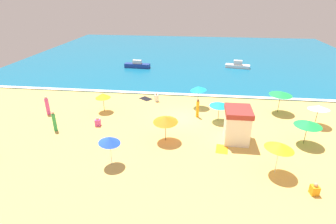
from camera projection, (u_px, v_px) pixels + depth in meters
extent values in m
plane|color=#EDBC60|center=(183.00, 118.00, 25.93)|extent=(60.00, 60.00, 0.00)
cube|color=#146B93|center=(193.00, 55.00, 51.21)|extent=(60.00, 44.00, 0.10)
cube|color=white|center=(187.00, 94.00, 31.58)|extent=(57.00, 0.70, 0.01)
cube|color=white|center=(237.00, 127.00, 21.65)|extent=(1.98, 2.35, 2.41)
cube|color=#A5332D|center=(239.00, 111.00, 21.07)|extent=(2.07, 2.48, 0.40)
cylinder|color=silver|center=(277.00, 158.00, 17.75)|extent=(0.05, 0.05, 2.28)
cone|color=yellow|center=(280.00, 146.00, 17.35)|extent=(2.49, 2.47, 0.61)
cylinder|color=#4C3823|center=(279.00, 102.00, 26.79)|extent=(0.05, 0.05, 2.13)
cone|color=green|center=(281.00, 93.00, 26.40)|extent=(3.13, 3.12, 0.38)
cylinder|color=#4C3823|center=(166.00, 129.00, 21.70)|extent=(0.05, 0.05, 2.12)
cone|color=orange|center=(165.00, 119.00, 21.35)|extent=(2.28, 2.30, 0.63)
cylinder|color=#4C3823|center=(219.00, 112.00, 25.09)|extent=(0.05, 0.05, 1.84)
cone|color=#19B7C6|center=(219.00, 104.00, 24.76)|extent=(2.31, 2.31, 0.43)
cylinder|color=#4C3823|center=(306.00, 133.00, 21.26)|extent=(0.05, 0.05, 1.95)
cone|color=green|center=(308.00, 123.00, 20.91)|extent=(2.98, 2.98, 0.39)
cylinder|color=#4C3823|center=(317.00, 115.00, 24.31)|extent=(0.05, 0.05, 1.86)
cone|color=white|center=(319.00, 107.00, 23.98)|extent=(2.29, 2.31, 0.52)
cylinder|color=silver|center=(111.00, 151.00, 18.67)|extent=(0.05, 0.05, 2.16)
cone|color=blue|center=(110.00, 140.00, 18.30)|extent=(1.93, 1.90, 0.66)
cylinder|color=#4C3823|center=(198.00, 97.00, 28.08)|extent=(0.05, 0.05, 2.23)
cone|color=#19B7C6|center=(198.00, 88.00, 27.68)|extent=(2.20, 2.18, 0.60)
cylinder|color=#4C3823|center=(104.00, 103.00, 27.08)|extent=(0.05, 0.05, 1.88)
cone|color=yellow|center=(103.00, 96.00, 26.76)|extent=(1.88, 1.89, 0.50)
cube|color=white|center=(157.00, 98.00, 29.75)|extent=(0.54, 0.54, 0.75)
sphere|color=#9E6B47|center=(156.00, 94.00, 29.55)|extent=(0.21, 0.21, 0.21)
cylinder|color=#D84CA5|center=(47.00, 106.00, 26.45)|extent=(0.52, 0.52, 1.67)
sphere|color=beige|center=(46.00, 97.00, 26.06)|extent=(0.25, 0.25, 0.25)
cylinder|color=orange|center=(198.00, 109.00, 25.88)|extent=(0.37, 0.37, 1.62)
sphere|color=brown|center=(198.00, 100.00, 25.50)|extent=(0.26, 0.26, 0.26)
cylinder|color=green|center=(55.00, 122.00, 23.30)|extent=(0.42, 0.42, 1.61)
sphere|color=#DBA884|center=(53.00, 113.00, 22.92)|extent=(0.25, 0.25, 0.25)
cube|color=#D84CA5|center=(98.00, 123.00, 24.39)|extent=(0.47, 0.47, 0.61)
sphere|color=beige|center=(97.00, 119.00, 24.22)|extent=(0.25, 0.25, 0.25)
cube|color=orange|center=(314.00, 190.00, 16.16)|extent=(0.51, 0.51, 0.59)
sphere|color=#DBA884|center=(316.00, 185.00, 15.99)|extent=(0.25, 0.25, 0.25)
cube|color=black|center=(146.00, 99.00, 30.58)|extent=(1.69, 1.60, 0.01)
cube|color=orange|center=(222.00, 149.00, 20.88)|extent=(1.05, 1.44, 0.01)
cube|color=white|center=(238.00, 66.00, 42.41)|extent=(3.92, 1.88, 0.48)
cube|color=silver|center=(238.00, 63.00, 42.16)|extent=(1.43, 0.96, 0.69)
cube|color=navy|center=(137.00, 66.00, 42.39)|extent=(4.07, 1.32, 0.65)
cube|color=silver|center=(137.00, 62.00, 42.14)|extent=(1.44, 0.72, 0.56)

